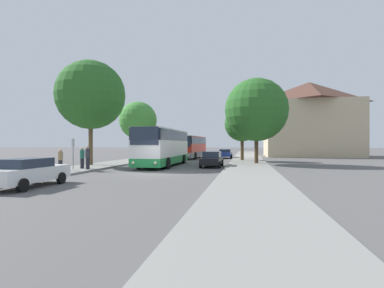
{
  "coord_description": "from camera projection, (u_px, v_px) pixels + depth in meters",
  "views": [
    {
      "loc": [
        6.69,
        -20.84,
        2.16
      ],
      "look_at": [
        -0.03,
        16.93,
        2.14
      ],
      "focal_mm": 28.0,
      "sensor_mm": 36.0,
      "label": 1
    }
  ],
  "objects": [
    {
      "name": "ground_plane",
      "position": [
        152.0,
        174.0,
        21.69
      ],
      "size": [
        300.0,
        300.0,
        0.0
      ],
      "primitive_type": "plane",
      "color": "#565454",
      "rests_on": "ground"
    },
    {
      "name": "sidewalk_left",
      "position": [
        64.0,
        171.0,
        22.91
      ],
      "size": [
        4.0,
        120.0,
        0.15
      ],
      "primitive_type": "cube",
      "color": "gray",
      "rests_on": "ground_plane"
    },
    {
      "name": "sidewalk_right",
      "position": [
        250.0,
        174.0,
        20.46
      ],
      "size": [
        4.0,
        120.0,
        0.15
      ],
      "primitive_type": "cube",
      "color": "gray",
      "rests_on": "ground_plane"
    },
    {
      "name": "building_right_background",
      "position": [
        309.0,
        119.0,
        51.42
      ],
      "size": [
        14.64,
        11.8,
        12.77
      ],
      "color": "#C6B28E",
      "rests_on": "ground_plane"
    },
    {
      "name": "bus_front",
      "position": [
        163.0,
        147.0,
        29.2
      ],
      "size": [
        2.94,
        11.7,
        3.54
      ],
      "rotation": [
        0.0,
        0.0,
        0.01
      ],
      "color": "#238942",
      "rests_on": "ground_plane"
    },
    {
      "name": "bus_middle",
      "position": [
        191.0,
        147.0,
        44.35
      ],
      "size": [
        3.14,
        11.25,
        3.24
      ],
      "rotation": [
        0.0,
        0.0,
        -0.04
      ],
      "color": "gray",
      "rests_on": "ground_plane"
    },
    {
      "name": "parked_car_left_curb",
      "position": [
        28.0,
        172.0,
        14.83
      ],
      "size": [
        1.96,
        4.63,
        1.44
      ],
      "rotation": [
        0.0,
        0.0,
        0.01
      ],
      "color": "silver",
      "rests_on": "ground_plane"
    },
    {
      "name": "parked_car_right_near",
      "position": [
        212.0,
        159.0,
        27.89
      ],
      "size": [
        1.93,
        4.56,
        1.45
      ],
      "rotation": [
        0.0,
        0.0,
        3.13
      ],
      "color": "black",
      "rests_on": "ground_plane"
    },
    {
      "name": "parked_car_right_far",
      "position": [
        225.0,
        154.0,
        44.5
      ],
      "size": [
        2.02,
        4.22,
        1.35
      ],
      "rotation": [
        0.0,
        0.0,
        3.13
      ],
      "color": "#233D9E",
      "rests_on": "ground_plane"
    },
    {
      "name": "bus_stop_sign",
      "position": [
        73.0,
        150.0,
        23.91
      ],
      "size": [
        0.08,
        0.45,
        2.46
      ],
      "color": "gray",
      "rests_on": "sidewalk_left"
    },
    {
      "name": "pedestrian_waiting_near",
      "position": [
        60.0,
        160.0,
        22.63
      ],
      "size": [
        0.36,
        0.36,
        1.63
      ],
      "rotation": [
        0.0,
        0.0,
        1.43
      ],
      "color": "#23232D",
      "rests_on": "sidewalk_left"
    },
    {
      "name": "pedestrian_waiting_far",
      "position": [
        82.0,
        158.0,
        24.38
      ],
      "size": [
        0.36,
        0.36,
        1.74
      ],
      "rotation": [
        0.0,
        0.0,
        1.58
      ],
      "color": "#23232D",
      "rests_on": "sidewalk_left"
    },
    {
      "name": "pedestrian_walking_back",
      "position": [
        88.0,
        157.0,
        23.71
      ],
      "size": [
        0.36,
        0.36,
        1.87
      ],
      "rotation": [
        0.0,
        0.0,
        2.2
      ],
      "color": "#23232D",
      "rests_on": "sidewalk_left"
    },
    {
      "name": "tree_left_near",
      "position": [
        138.0,
        120.0,
        38.95
      ],
      "size": [
        4.88,
        4.88,
        7.52
      ],
      "color": "brown",
      "rests_on": "sidewalk_left"
    },
    {
      "name": "tree_left_far",
      "position": [
        91.0,
        95.0,
        28.64
      ],
      "size": [
        6.57,
        6.57,
        9.99
      ],
      "color": "brown",
      "rests_on": "sidewalk_left"
    },
    {
      "name": "tree_right_near",
      "position": [
        242.0,
        124.0,
        37.14
      ],
      "size": [
        4.37,
        4.37,
        6.68
      ],
      "color": "#513D23",
      "rests_on": "sidewalk_right"
    },
    {
      "name": "tree_right_mid",
      "position": [
        256.0,
        110.0,
        31.22
      ],
      "size": [
        6.58,
        6.58,
        8.86
      ],
      "color": "#47331E",
      "rests_on": "sidewalk_right"
    }
  ]
}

